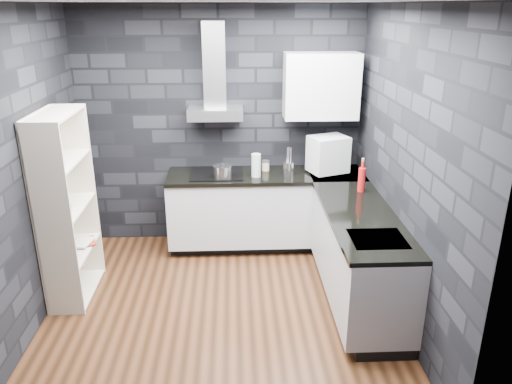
{
  "coord_description": "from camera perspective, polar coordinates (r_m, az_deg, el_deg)",
  "views": [
    {
      "loc": [
        0.15,
        -4.0,
        2.68
      ],
      "look_at": [
        0.35,
        0.45,
        1.0
      ],
      "focal_mm": 35.0,
      "sensor_mm": 36.0,
      "label": 1
    }
  ],
  "objects": [
    {
      "name": "appliance_garage",
      "position": [
        5.59,
        8.24,
        4.31
      ],
      "size": [
        0.48,
        0.43,
        0.4
      ],
      "primitive_type": "cube",
      "rotation": [
        0.0,
        0.0,
        0.37
      ],
      "color": "silver",
      "rests_on": "counter_back_top"
    },
    {
      "name": "hood_chimney",
      "position": [
        5.53,
        -4.79,
        14.28
      ],
      "size": [
        0.24,
        0.2,
        0.9
      ],
      "primitive_type": "cube",
      "color": "#B9B9BE",
      "rests_on": "hood_body"
    },
    {
      "name": "sink_rim",
      "position": [
        4.18,
        13.74,
        -5.26
      ],
      "size": [
        0.44,
        0.4,
        0.01
      ],
      "primitive_type": "cube",
      "color": "#B9B9BE",
      "rests_on": "counter_right_top"
    },
    {
      "name": "toekick_back",
      "position": [
        5.96,
        1.06,
        -5.52
      ],
      "size": [
        2.18,
        0.5,
        0.1
      ],
      "primitive_type": "cube",
      "color": "black",
      "rests_on": "ground"
    },
    {
      "name": "toekick_right",
      "position": [
        5.01,
        11.81,
        -11.47
      ],
      "size": [
        0.5,
        1.78,
        0.1
      ],
      "primitive_type": "cube",
      "color": "black",
      "rests_on": "ground"
    },
    {
      "name": "red_bottle",
      "position": [
        5.13,
        11.97,
        1.38
      ],
      "size": [
        0.08,
        0.08,
        0.25
      ],
      "primitive_type": "cylinder",
      "rotation": [
        0.0,
        0.0,
        0.08
      ],
      "color": "#AA1414",
      "rests_on": "counter_right_top"
    },
    {
      "name": "wall_right",
      "position": [
        4.46,
        16.88,
        2.44
      ],
      "size": [
        0.05,
        3.2,
        2.7
      ],
      "primitive_type": "cube",
      "color": "black",
      "rests_on": "ground"
    },
    {
      "name": "book_second",
      "position": [
        5.21,
        -20.28,
        -4.28
      ],
      "size": [
        0.18,
        0.05,
        0.24
      ],
      "primitive_type": "imported",
      "rotation": [
        0.0,
        0.0,
        -0.17
      ],
      "color": "#B2B2B2",
      "rests_on": "bookshelf"
    },
    {
      "name": "counter_right_top",
      "position": [
        4.62,
        11.95,
        -2.74
      ],
      "size": [
        0.62,
        1.8,
        0.04
      ],
      "primitive_type": "cube",
      "color": "black",
      "rests_on": "counter_right_cab"
    },
    {
      "name": "pot",
      "position": [
        5.44,
        -3.83,
        2.29
      ],
      "size": [
        0.22,
        0.22,
        0.11
      ],
      "primitive_type": "cylinder",
      "rotation": [
        0.0,
        0.0,
        0.16
      ],
      "color": "silver",
      "rests_on": "cooktop"
    },
    {
      "name": "ceiling",
      "position": [
        4.0,
        -5.06,
        20.91
      ],
      "size": [
        3.2,
        3.2,
        0.0
      ],
      "primitive_type": "plane",
      "rotation": [
        3.14,
        0.0,
        0.0
      ],
      "color": "silver"
    },
    {
      "name": "wall_front",
      "position": [
        2.72,
        -5.45,
        -8.63
      ],
      "size": [
        3.2,
        0.05,
        2.7
      ],
      "primitive_type": "cube",
      "color": "black",
      "rests_on": "ground"
    },
    {
      "name": "ground",
      "position": [
        4.81,
        -4.03,
        -13.21
      ],
      "size": [
        3.2,
        3.2,
        0.0
      ],
      "primitive_type": "plane",
      "color": "#492916"
    },
    {
      "name": "hood_body",
      "position": [
        5.54,
        -4.65,
        8.95
      ],
      "size": [
        0.6,
        0.34,
        0.12
      ],
      "primitive_type": "cube",
      "color": "#B9B9BE",
      "rests_on": "wall_back"
    },
    {
      "name": "storage_jar",
      "position": [
        5.69,
        1.1,
        2.97
      ],
      "size": [
        0.1,
        0.1,
        0.1
      ],
      "primitive_type": "cylinder",
      "rotation": [
        0.0,
        0.0,
        -0.28
      ],
      "color": "beige",
      "rests_on": "counter_back_top"
    },
    {
      "name": "upper_cabinet",
      "position": [
        5.57,
        7.44,
        11.93
      ],
      "size": [
        0.8,
        0.35,
        0.7
      ],
      "primitive_type": "cube",
      "color": "silver",
      "rests_on": "wall_back"
    },
    {
      "name": "fruit_bowl",
      "position": [
        4.85,
        -21.3,
        -1.88
      ],
      "size": [
        0.21,
        0.21,
        0.05
      ],
      "primitive_type": "imported",
      "rotation": [
        0.0,
        0.0,
        0.06
      ],
      "color": "white",
      "rests_on": "bookshelf"
    },
    {
      "name": "bookshelf",
      "position": [
        4.97,
        -20.81,
        -1.72
      ],
      "size": [
        0.42,
        0.83,
        1.8
      ],
      "primitive_type": "cube",
      "rotation": [
        0.0,
        0.0,
        -0.1
      ],
      "color": "beige",
      "rests_on": "ground"
    },
    {
      "name": "wall_back",
      "position": [
        5.78,
        -4.03,
        7.31
      ],
      "size": [
        3.2,
        0.05,
        2.7
      ],
      "primitive_type": "cube",
      "color": "black",
      "rests_on": "ground"
    },
    {
      "name": "counter_back_top",
      "position": [
        5.59,
        1.14,
        1.9
      ],
      "size": [
        2.2,
        0.62,
        0.04
      ],
      "primitive_type": "cube",
      "color": "black",
      "rests_on": "counter_back_cab"
    },
    {
      "name": "utensil_crock",
      "position": [
        5.53,
        3.73,
        2.66
      ],
      "size": [
        0.15,
        0.15,
        0.15
      ],
      "primitive_type": "cylinder",
      "rotation": [
        0.0,
        0.0,
        -0.43
      ],
      "color": "silver",
      "rests_on": "counter_back_top"
    },
    {
      "name": "counter_corner_top",
      "position": [
        5.71,
        9.18,
        2.03
      ],
      "size": [
        0.62,
        0.62,
        0.04
      ],
      "primitive_type": "cube",
      "color": "black",
      "rests_on": "counter_right_cab"
    },
    {
      "name": "wall_left",
      "position": [
        4.57,
        -25.32,
        1.73
      ],
      "size": [
        0.05,
        3.2,
        2.7
      ],
      "primitive_type": "cube",
      "color": "black",
      "rests_on": "ground"
    },
    {
      "name": "counter_right_cab",
      "position": [
        4.79,
        11.72,
        -7.13
      ],
      "size": [
        0.6,
        1.8,
        0.76
      ],
      "primitive_type": "cube",
      "color": "#BDBCC1",
      "rests_on": "ground"
    },
    {
      "name": "counter_back_cab",
      "position": [
        5.74,
        1.11,
        -1.85
      ],
      "size": [
        2.2,
        0.6,
        0.76
      ],
      "primitive_type": "cube",
      "color": "#BDBCC1",
      "rests_on": "ground"
    },
    {
      "name": "book_red",
      "position": [
        5.2,
        -19.9,
        -4.55
      ],
      "size": [
        0.17,
        0.09,
        0.23
      ],
      "primitive_type": "imported",
      "rotation": [
        0.0,
        0.0,
        0.39
      ],
      "color": "maroon",
      "rests_on": "bookshelf"
    },
    {
      "name": "cooktop",
      "position": [
        5.59,
        -4.5,
        2.1
      ],
      "size": [
        0.58,
        0.5,
        0.01
      ],
      "primitive_type": "cube",
      "color": "black",
      "rests_on": "counter_back_top"
    },
    {
      "name": "glass_vase",
      "position": [
        5.46,
        0.01,
        3.07
      ],
      "size": [
        0.11,
        0.11,
        0.26
      ],
      "primitive_type": "cylinder",
      "rotation": [
        0.0,
        0.0,
        -0.08
      ],
      "color": "silver",
      "rests_on": "counter_back_top"
    }
  ]
}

